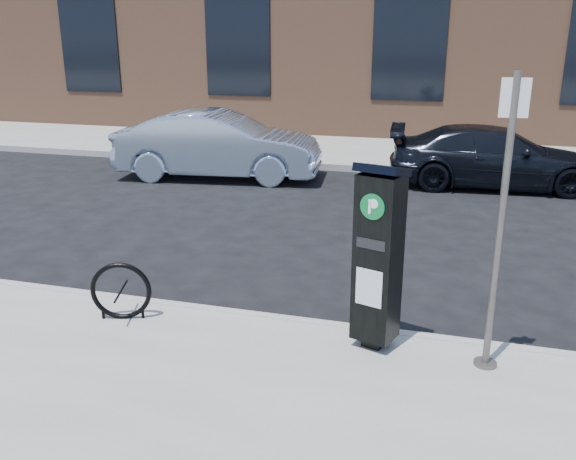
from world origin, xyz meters
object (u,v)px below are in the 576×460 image
(parking_kiosk, at_px, (378,255))
(sign_pole, at_px, (500,230))
(bike_rack, at_px, (121,291))
(car_silver, at_px, (219,145))
(car_dark, at_px, (495,157))

(parking_kiosk, distance_m, sign_pole, 1.10)
(parking_kiosk, xyz_separation_m, bike_rack, (-2.65, -0.15, -0.62))
(bike_rack, height_order, car_silver, car_silver)
(parking_kiosk, bearing_deg, bike_rack, -158.95)
(parking_kiosk, height_order, bike_rack, parking_kiosk)
(bike_rack, bearing_deg, car_silver, 86.44)
(parking_kiosk, xyz_separation_m, car_silver, (-4.43, 6.95, -0.35))
(bike_rack, distance_m, car_silver, 7.32)
(parking_kiosk, relative_size, car_silver, 0.41)
(sign_pole, distance_m, car_dark, 7.90)
(parking_kiosk, distance_m, car_dark, 7.88)
(car_silver, relative_size, car_dark, 1.03)
(bike_rack, distance_m, car_dark, 8.86)
(parking_kiosk, xyz_separation_m, sign_pole, (1.03, -0.10, 0.37))
(sign_pole, relative_size, bike_rack, 4.10)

